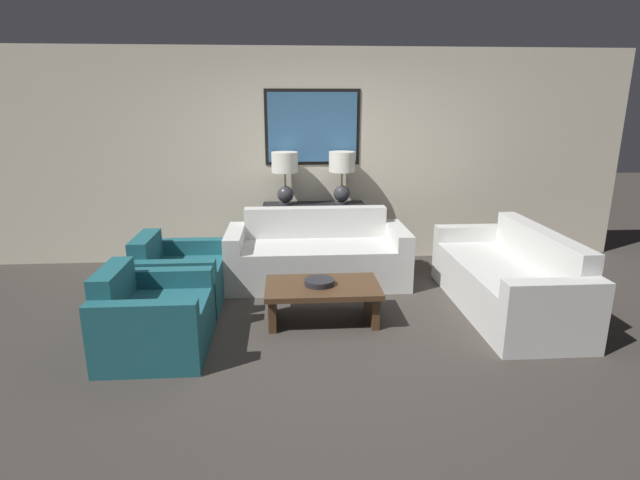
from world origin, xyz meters
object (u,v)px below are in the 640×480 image
couch_by_side (508,281)px  decorative_bowl (319,282)px  couch_by_back_wall (317,257)px  armchair_near_camera (153,320)px  coffee_table (322,294)px  table_lamp_right (342,171)px  armchair_near_back_wall (178,279)px  table_lamp_left (285,171)px  console_table (314,234)px

couch_by_side → decorative_bowl: bearing=-175.4°
couch_by_back_wall → armchair_near_camera: 2.14m
coffee_table → table_lamp_right: bearing=78.1°
couch_by_back_wall → armchair_near_back_wall: 1.56m
couch_by_back_wall → armchair_near_camera: bearing=-132.7°
couch_by_back_wall → armchair_near_back_wall: size_ratio=2.23×
table_lamp_left → armchair_near_back_wall: 1.90m
table_lamp_left → armchair_near_back_wall: bearing=-131.4°
table_lamp_left → decorative_bowl: 1.94m
table_lamp_left → armchair_near_back_wall: table_lamp_left is taller
armchair_near_camera → armchair_near_back_wall: bearing=90.0°
armchair_near_back_wall → console_table: bearing=40.8°
couch_by_back_wall → table_lamp_right: bearing=62.3°
couch_by_back_wall → coffee_table: size_ratio=1.90×
coffee_table → console_table: bearing=89.4°
console_table → couch_by_side: 2.43m
armchair_near_back_wall → armchair_near_camera: same height
console_table → couch_by_side: size_ratio=0.62×
couch_by_back_wall → couch_by_side: 2.05m
couch_by_back_wall → decorative_bowl: 1.08m
couch_by_side → armchair_near_camera: size_ratio=2.23×
table_lamp_left → decorative_bowl: size_ratio=2.32×
table_lamp_left → coffee_table: bearing=-79.2°
table_lamp_right → armchair_near_back_wall: size_ratio=0.71×
table_lamp_right → armchair_near_back_wall: bearing=-145.2°
console_table → table_lamp_right: size_ratio=1.96×
console_table → armchair_near_back_wall: size_ratio=1.39×
couch_by_back_wall → couch_by_side: same height
couch_by_side → console_table: bearing=139.1°
couch_by_back_wall → couch_by_side: bearing=-26.8°
couch_by_back_wall → table_lamp_left: bearing=117.7°
console_table → table_lamp_left: size_ratio=1.96×
armchair_near_camera → console_table: bearing=57.1°
coffee_table → armchair_near_camera: bearing=-161.0°
couch_by_side → decorative_bowl: (-1.88, -0.15, 0.10)m
table_lamp_right → armchair_near_back_wall: table_lamp_right is taller
decorative_bowl → coffee_table: bearing=-7.3°
console_table → coffee_table: console_table is taller
table_lamp_right → couch_by_side: (1.48, -1.59, -0.90)m
couch_by_back_wall → armchair_near_back_wall: couch_by_back_wall is taller
couch_by_side → armchair_near_back_wall: 3.30m
couch_by_side → armchair_near_back_wall: size_ratio=2.23×
table_lamp_left → coffee_table: size_ratio=0.60×
couch_by_back_wall → armchair_near_back_wall: bearing=-158.0°
table_lamp_left → decorative_bowl: table_lamp_left is taller
couch_by_side → armchair_near_back_wall: bearing=174.1°
console_table → couch_by_side: couch_by_side is taller
console_table → decorative_bowl: console_table is taller
armchair_near_camera → coffee_table: bearing=19.0°
couch_by_side → armchair_near_camera: couch_by_side is taller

